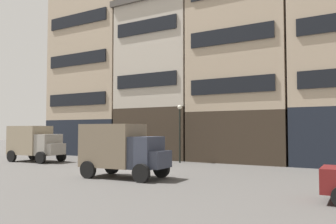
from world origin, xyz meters
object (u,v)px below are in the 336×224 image
at_px(delivery_truck_near, 35,142).
at_px(streetlamp_curbside, 180,125).
at_px(cargo_wagon, 132,148).
at_px(delivery_truck_far, 122,148).
at_px(draft_horse, 98,145).
at_px(fire_hydrant_curbside, 48,151).
at_px(pedestrian_officer, 98,147).

relative_size(delivery_truck_near, streetlamp_curbside, 1.07).
relative_size(cargo_wagon, delivery_truck_far, 0.67).
xyz_separation_m(draft_horse, fire_hydrant_curbside, (-9.41, 3.69, -0.84)).
height_order(delivery_truck_near, delivery_truck_far, same).
distance_m(draft_horse, fire_hydrant_curbside, 10.14).
bearing_deg(draft_horse, streetlamp_curbside, 39.24).
height_order(delivery_truck_far, fire_hydrant_curbside, delivery_truck_far).
bearing_deg(cargo_wagon, fire_hydrant_curbside, 163.42).
xyz_separation_m(draft_horse, streetlamp_curbside, (4.44, 3.63, 1.40)).
bearing_deg(streetlamp_curbside, delivery_truck_near, -153.46).
relative_size(draft_horse, pedestrian_officer, 1.31).
height_order(delivery_truck_far, streetlamp_curbside, streetlamp_curbside).
height_order(delivery_truck_near, pedestrian_officer, delivery_truck_near).
xyz_separation_m(delivery_truck_near, delivery_truck_far, (10.84, -3.44, 0.00)).
relative_size(delivery_truck_far, streetlamp_curbside, 1.08).
bearing_deg(delivery_truck_near, streetlamp_curbside, 26.54).
height_order(delivery_truck_near, streetlamp_curbside, streetlamp_curbside).
bearing_deg(delivery_truck_near, draft_horse, 12.57).
xyz_separation_m(cargo_wagon, delivery_truck_near, (-8.04, -1.14, 0.28)).
bearing_deg(delivery_truck_far, cargo_wagon, 121.43).
height_order(cargo_wagon, delivery_truck_far, delivery_truck_far).
distance_m(cargo_wagon, fire_hydrant_curbside, 12.92).
bearing_deg(fire_hydrant_curbside, pedestrian_officer, -6.19).
relative_size(cargo_wagon, draft_horse, 1.27).
bearing_deg(fire_hydrant_curbside, delivery_truck_near, -48.13).
xyz_separation_m(draft_horse, delivery_truck_far, (5.75, -4.58, 0.15)).
relative_size(delivery_truck_far, pedestrian_officer, 2.48).
relative_size(streetlamp_curbside, fire_hydrant_curbside, 4.96).
distance_m(delivery_truck_near, fire_hydrant_curbside, 6.55).
xyz_separation_m(draft_horse, delivery_truck_near, (-5.09, -1.14, 0.15)).
distance_m(draft_horse, delivery_truck_far, 7.35).
bearing_deg(draft_horse, delivery_truck_near, -167.43).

